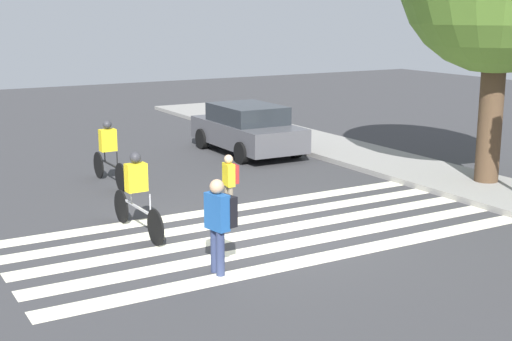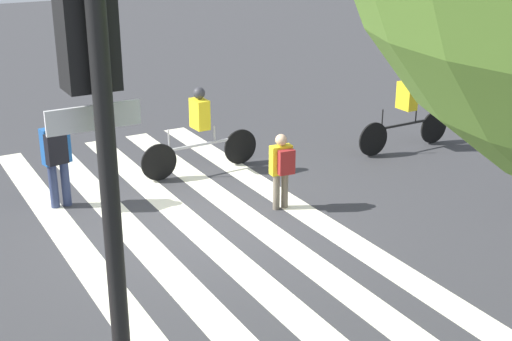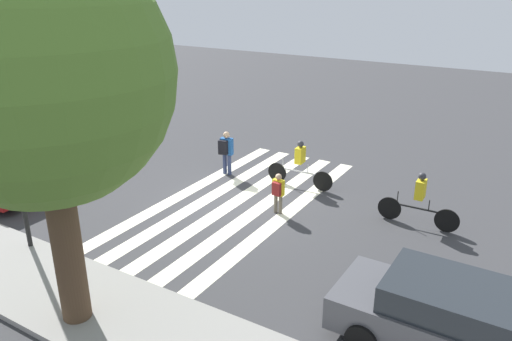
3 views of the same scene
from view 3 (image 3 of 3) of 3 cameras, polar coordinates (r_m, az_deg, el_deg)
ground_plane at (r=16.05m, az=-2.34°, el=-3.57°), size 60.00×60.00×0.00m
sidewalk_curb at (r=12.00m, az=-19.46°, el=-13.83°), size 36.00×2.50×0.14m
crosswalk_stripes at (r=16.05m, az=-2.34°, el=-3.56°), size 4.11×10.00×0.01m
traffic_light at (r=13.46m, az=-25.93°, el=4.29°), size 0.60×0.50×4.70m
street_tree at (r=9.49m, az=-23.41°, el=9.81°), size 4.73×4.73×7.52m
pedestrian_adult_blue_shirt at (r=17.93m, az=-3.44°, el=2.37°), size 0.48×0.43×1.62m
pedestrian_adult_tall_backpack at (r=14.96m, az=2.53°, el=-2.33°), size 0.37×0.32×1.29m
cyclist_far_lane at (r=14.94m, az=18.18°, el=-2.98°), size 2.32×0.40×1.64m
cyclist_mid_street at (r=16.95m, az=5.04°, el=0.93°), size 2.41×0.41×1.64m
car_parked_silver_sedan at (r=10.40m, az=21.09°, el=-15.40°), size 4.29×2.06×1.49m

